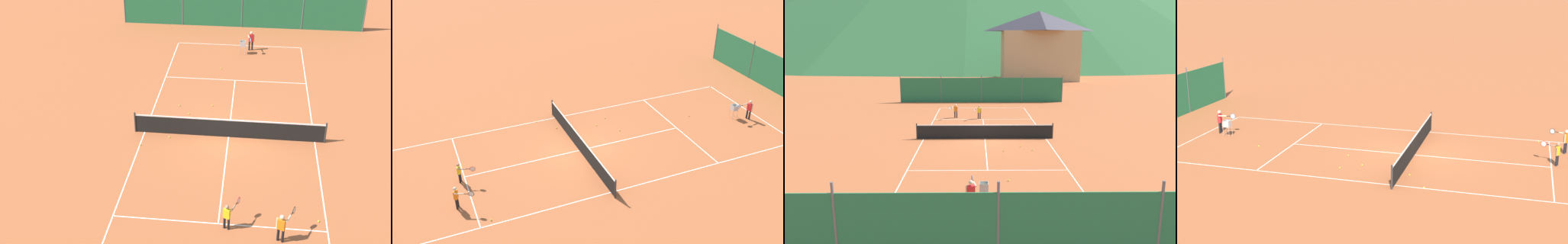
% 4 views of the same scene
% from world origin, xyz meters
% --- Properties ---
extents(ground_plane, '(600.00, 600.00, 0.00)m').
position_xyz_m(ground_plane, '(0.00, 0.00, 0.00)').
color(ground_plane, '#A8542D').
extents(court_line_markings, '(8.25, 23.85, 0.01)m').
position_xyz_m(court_line_markings, '(0.00, 0.00, 0.00)').
color(court_line_markings, white).
rests_on(court_line_markings, ground).
extents(tennis_net, '(9.18, 0.08, 1.06)m').
position_xyz_m(tennis_net, '(0.00, 0.00, 0.50)').
color(tennis_net, '#2D2D2D').
rests_on(tennis_net, ground).
extents(windscreen_fence_far, '(17.28, 0.08, 2.90)m').
position_xyz_m(windscreen_fence_far, '(-0.00, 15.50, 1.31)').
color(windscreen_fence_far, '#236B42').
rests_on(windscreen_fence_far, ground).
extents(windscreen_fence_near, '(17.28, 0.08, 2.90)m').
position_xyz_m(windscreen_fence_near, '(-0.00, -15.50, 1.31)').
color(windscreen_fence_near, '#236B42').
rests_on(windscreen_fence_near, ground).
extents(player_far_service, '(0.71, 0.90, 1.19)m').
position_xyz_m(player_far_service, '(-2.34, 7.05, 0.70)').
color(player_far_service, black).
rests_on(player_far_service, ground).
extents(player_far_baseline, '(0.43, 1.09, 1.28)m').
position_xyz_m(player_far_baseline, '(-0.78, -11.11, 0.75)').
color(player_far_baseline, black).
rests_on(player_far_baseline, ground).
extents(player_near_baseline, '(0.64, 0.87, 1.10)m').
position_xyz_m(player_near_baseline, '(-0.35, 6.58, 0.65)').
color(player_near_baseline, black).
rests_on(player_near_baseline, ground).
extents(tennis_ball_mid_court, '(0.07, 0.07, 0.07)m').
position_xyz_m(tennis_ball_mid_court, '(1.05, -3.05, 0.03)').
color(tennis_ball_mid_court, '#CCE033').
rests_on(tennis_ball_mid_court, ground).
extents(tennis_ball_by_net_right, '(0.07, 0.07, 0.07)m').
position_xyz_m(tennis_ball_by_net_right, '(-3.81, 5.86, 0.03)').
color(tennis_ball_by_net_right, '#CCE033').
rests_on(tennis_ball_by_net_right, ground).
extents(tennis_ball_by_net_left, '(0.07, 0.07, 0.07)m').
position_xyz_m(tennis_ball_by_net_left, '(0.93, -7.92, 0.03)').
color(tennis_ball_by_net_left, '#CCE033').
rests_on(tennis_ball_by_net_left, ground).
extents(tennis_ball_alley_left, '(0.07, 0.07, 0.07)m').
position_xyz_m(tennis_ball_alley_left, '(4.07, 1.26, 0.03)').
color(tennis_ball_alley_left, '#CCE033').
rests_on(tennis_ball_alley_left, ground).
extents(tennis_ball_near_corner, '(0.07, 0.07, 0.07)m').
position_xyz_m(tennis_ball_near_corner, '(2.79, -2.88, 0.03)').
color(tennis_ball_near_corner, '#CCE033').
rests_on(tennis_ball_near_corner, ground).
extents(tennis_ball_service_box, '(0.07, 0.07, 0.07)m').
position_xyz_m(tennis_ball_service_box, '(0.61, 10.73, 0.03)').
color(tennis_ball_service_box, '#CCE033').
rests_on(tennis_ball_service_box, ground).
extents(tennis_ball_far_corner, '(0.07, 0.07, 0.07)m').
position_xyz_m(tennis_ball_far_corner, '(2.17, -2.01, 0.03)').
color(tennis_ball_far_corner, '#CCE033').
rests_on(tennis_ball_far_corner, ground).
extents(tennis_ball_alley_right, '(0.07, 0.07, 0.07)m').
position_xyz_m(tennis_ball_alley_right, '(2.82, 0.37, 0.03)').
color(tennis_ball_alley_right, '#CCE033').
rests_on(tennis_ball_alley_right, ground).
extents(ball_hopper, '(0.36, 0.36, 0.89)m').
position_xyz_m(ball_hopper, '(-0.26, -10.41, 0.66)').
color(ball_hopper, '#B7B7BC').
rests_on(ball_hopper, ground).
extents(alpine_chalet, '(13.00, 10.00, 11.20)m').
position_xyz_m(alpine_chalet, '(9.85, 39.77, 5.82)').
color(alpine_chalet, tan).
rests_on(alpine_chalet, ground).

